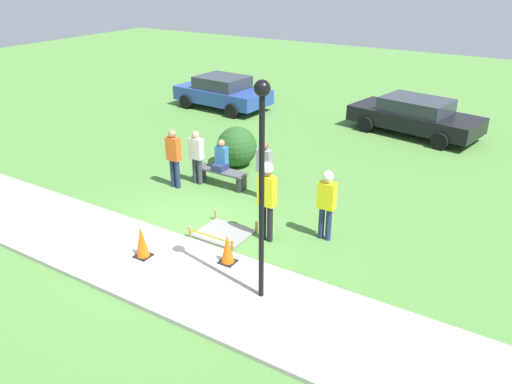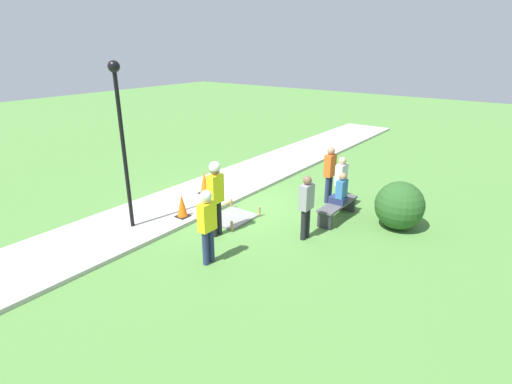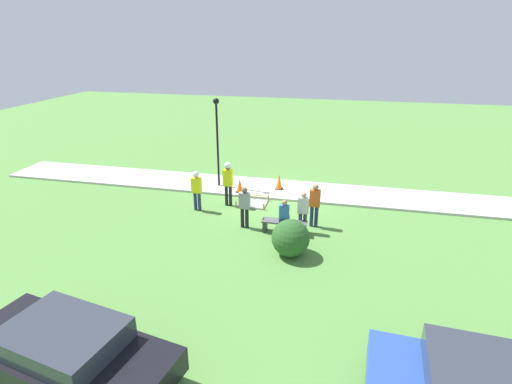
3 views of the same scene
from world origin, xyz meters
TOP-DOWN VIEW (x-y plane):
  - ground_plane at (0.00, 0.00)m, footprint 60.00×60.00m
  - sidewalk at (0.00, -1.25)m, footprint 28.00×2.49m
  - wet_concrete_patch at (0.78, 0.66)m, footprint 1.26×1.08m
  - traffic_cone_near_patch at (-0.07, -1.18)m, footprint 0.34×0.34m
  - traffic_cone_far_patch at (1.64, -0.40)m, footprint 0.34×0.34m
  - park_bench at (-0.99, 3.03)m, footprint 1.68×0.44m
  - person_seated_on_bench at (-0.98, 3.08)m, footprint 0.36×0.44m
  - worker_supervisor at (2.91, 1.77)m, footprint 0.40×0.25m
  - worker_assistant at (1.77, 1.00)m, footprint 0.40×0.28m
  - bystander_in_orange_shirt at (-2.01, 2.22)m, footprint 0.40×0.23m
  - bystander_in_gray_shirt at (-1.63, 2.78)m, footprint 0.40×0.22m
  - bystander_in_white_shirt at (0.57, 2.90)m, footprint 0.40×0.22m
  - lamppost_near at (2.85, -1.02)m, footprint 0.28×0.28m
  - parked_car_blue at (-5.80, 9.97)m, footprint 4.30×2.43m
  - parked_car_black at (2.45, 10.76)m, footprint 5.03×2.81m
  - shrub_rounded_near at (-1.43, 4.56)m, footprint 1.28×1.28m

SIDE VIEW (x-z plane):
  - ground_plane at x=0.00m, z-range 0.00..0.00m
  - wet_concrete_patch at x=0.78m, z-range -0.11..0.18m
  - sidewalk at x=0.00m, z-range 0.00..0.10m
  - park_bench at x=-0.99m, z-range 0.10..0.59m
  - traffic_cone_far_patch at x=1.64m, z-range 0.10..0.75m
  - traffic_cone_near_patch at x=-0.07m, z-range 0.10..0.84m
  - shrub_rounded_near at x=-1.43m, z-range 0.00..1.28m
  - parked_car_black at x=2.45m, z-range 0.03..1.41m
  - parked_car_blue at x=-5.80m, z-range 0.03..1.44m
  - person_seated_on_bench at x=-0.98m, z-range 0.39..1.28m
  - bystander_in_gray_shirt at x=-1.63m, z-range 0.10..1.71m
  - bystander_in_white_shirt at x=0.57m, z-range 0.11..1.76m
  - bystander_in_orange_shirt at x=-2.01m, z-range 0.12..1.86m
  - worker_supervisor at x=2.91m, z-range 0.16..1.90m
  - worker_assistant at x=1.77m, z-range 0.22..2.19m
  - lamppost_near at x=2.85m, z-range 0.72..4.89m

